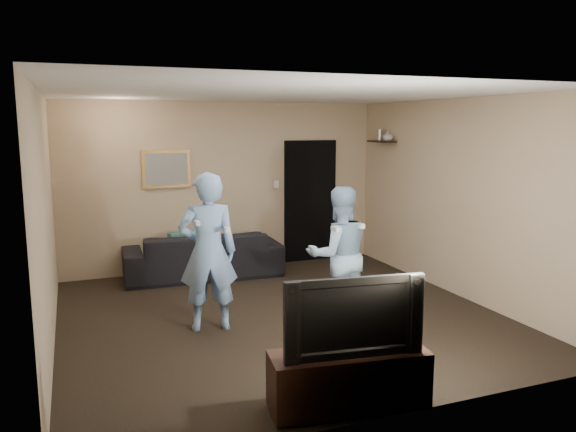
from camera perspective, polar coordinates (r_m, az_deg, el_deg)
name	(u,v)px	position (r m, az deg, el deg)	size (l,w,h in m)	color
ground	(280,316)	(6.80, -0.77, -10.09)	(5.00, 5.00, 0.00)	black
ceiling	(280,94)	(6.43, -0.82, 12.34)	(5.00, 5.00, 0.04)	silver
wall_back	(225,186)	(8.86, -6.45, 3.02)	(5.00, 0.04, 2.60)	tan
wall_front	(397,254)	(4.28, 11.01, -3.84)	(5.00, 0.04, 2.60)	tan
wall_left	(46,222)	(6.10, -23.39, -0.53)	(0.04, 5.00, 2.60)	tan
wall_right	(458,198)	(7.72, 16.89, 1.76)	(0.04, 5.00, 2.60)	tan
sofa	(203,254)	(8.51, -8.63, -3.86)	(2.31, 0.90, 0.68)	black
throw_pillow	(183,246)	(8.42, -10.60, -3.06)	(0.43, 0.14, 0.43)	#1C544C
painting_frame	(166,169)	(8.62, -12.26, 4.70)	(0.72, 0.05, 0.57)	olive
painting_canvas	(167,169)	(8.59, -12.23, 4.69)	(0.62, 0.01, 0.47)	slate
doorway	(310,201)	(9.34, 2.26, 1.54)	(0.90, 0.06, 2.00)	black
light_switch	(276,184)	(9.09, -1.22, 3.24)	(0.08, 0.02, 0.12)	silver
wall_shelf	(382,141)	(9.09, 9.50, 7.48)	(0.20, 0.60, 0.03)	black
shelf_vase	(388,136)	(8.93, 10.10, 8.03)	(0.15, 0.15, 0.16)	#AAAAAF
shelf_figurine	(380,135)	(9.14, 9.32, 8.15)	(0.06, 0.06, 0.18)	#BBBBC0
tv_console	(349,379)	(4.69, 6.19, -16.15)	(1.27, 0.41, 0.45)	black
television	(350,313)	(4.48, 6.31, -9.81)	(1.11, 0.15, 0.64)	black
wii_player_left	(208,252)	(6.21, -8.12, -3.64)	(0.69, 0.54, 1.76)	#7FA9DD
wii_player_right	(339,255)	(6.45, 5.19, -3.93)	(0.84, 0.69, 1.57)	#8BAECB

